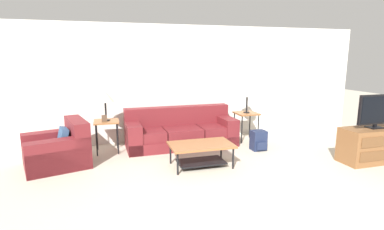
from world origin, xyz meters
name	(u,v)px	position (x,y,z in m)	size (l,w,h in m)	color
wall_back	(183,83)	(0.00, 4.19, 1.30)	(9.10, 0.06, 2.60)	silver
couch	(181,132)	(-0.19, 3.62, 0.30)	(2.35, 0.92, 0.82)	maroon
armchair	(59,150)	(-2.56, 3.04, 0.28)	(1.24, 1.20, 0.80)	maroon
coffee_table	(201,150)	(-0.16, 2.30, 0.30)	(1.10, 0.67, 0.41)	#935B33
side_table_left	(106,124)	(-1.73, 3.60, 0.57)	(0.48, 0.49, 0.65)	#935B33
side_table_right	(246,116)	(1.34, 3.60, 0.57)	(0.48, 0.49, 0.65)	#935B33
table_lamp_left	(105,97)	(-1.73, 3.60, 1.13)	(0.35, 0.35, 0.60)	black
table_lamp_right	(247,92)	(1.34, 3.60, 1.13)	(0.35, 0.35, 0.60)	black
tv_console	(373,145)	(2.92, 1.65, 0.32)	(1.19, 0.51, 0.64)	brown
television	(377,110)	(2.92, 1.65, 0.96)	(0.77, 0.20, 0.61)	black
backpack	(259,141)	(1.27, 2.86, 0.20)	(0.29, 0.32, 0.41)	#1E2847
picture_frame	(104,118)	(-1.76, 3.53, 0.71)	(0.10, 0.04, 0.13)	#4C3828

